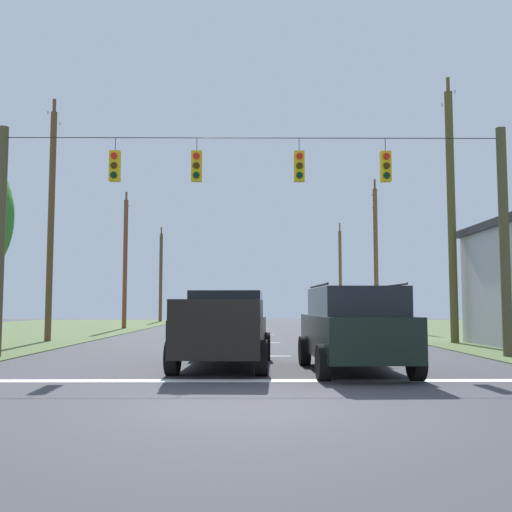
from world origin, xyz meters
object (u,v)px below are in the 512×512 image
Objects in this scene: overhead_signal_span at (252,225)px; utility_pole_mid_right at (451,213)px; suv_black at (354,327)px; distant_car_crossing_white at (340,321)px; utility_pole_distant_right at (125,262)px; utility_pole_far_right at (376,254)px; utility_pole_distant_left at (161,276)px; utility_pole_near_left at (340,273)px; pickup_truck at (225,329)px; utility_pole_far_left at (51,221)px.

utility_pole_mid_right is (8.39, 6.53, 1.44)m from overhead_signal_span.
overhead_signal_span is at bearing 120.82° from suv_black.
distant_car_crossing_white is 0.47× the size of utility_pole_distant_right.
suv_black is at bearing -97.30° from distant_car_crossing_white.
distant_car_crossing_white is 11.42m from utility_pole_far_right.
distant_car_crossing_white is at bearing 123.91° from utility_pole_mid_right.
utility_pole_distant_left is (-17.39, 17.62, -0.64)m from utility_pole_far_right.
utility_pole_mid_right is 1.19× the size of utility_pole_near_left.
utility_pole_distant_right reaches higher than pickup_truck.
utility_pole_mid_right is 37.48m from utility_pole_distant_left.
utility_pole_mid_right is at bearing -90.29° from utility_pole_far_right.
distant_car_crossing_white is at bearing 70.91° from pickup_truck.
utility_pole_near_left is at bearing 81.87° from suv_black.
utility_pole_mid_right is at bearing -62.48° from utility_pole_distant_left.
pickup_truck is 13.98m from utility_pole_far_left.
pickup_truck is 0.53× the size of utility_pole_far_right.
pickup_truck is at bearing 156.93° from suv_black.
pickup_truck is 0.51× the size of utility_pole_far_left.
utility_pole_distant_right is at bearing 89.18° from utility_pole_far_left.
utility_pole_far_left is (-17.25, 1.28, -0.20)m from utility_pole_mid_right.
utility_pole_far_left reaches higher than pickup_truck.
utility_pole_distant_left is (-8.21, 42.46, 3.46)m from pickup_truck.
utility_pole_distant_right is (-17.14, -16.42, -0.12)m from utility_pole_near_left.
utility_pole_distant_left is at bearing 134.63° from utility_pole_far_right.
utility_pole_near_left reaches higher than utility_pole_distant_right.
suv_black is at bearing -59.18° from overhead_signal_span.
overhead_signal_span is 39.54m from utility_pole_near_left.
utility_pole_distant_right is at bearing 143.11° from distant_car_crossing_white.
utility_pole_mid_right is (5.99, 10.56, 4.41)m from suv_black.
suv_black is at bearing -46.43° from utility_pole_far_left.
overhead_signal_span is 1.69× the size of utility_pole_distant_right.
pickup_truck is 0.58× the size of utility_pole_near_left.
utility_pole_far_right is 16.48m from utility_pole_near_left.
utility_pole_near_left is at bearing 43.77° from utility_pole_distant_right.
utility_pole_mid_right reaches higher than pickup_truck.
suv_black is 0.43× the size of utility_pole_mid_right.
suv_black is at bearing -98.13° from utility_pole_near_left.
utility_pole_far_right is at bearing -90.07° from utility_pole_near_left.
utility_pole_distant_left is at bearing 90.88° from utility_pole_distant_right.
utility_pole_distant_left is at bearing 117.52° from utility_pole_mid_right.
suv_black is 43.22m from utility_pole_near_left.
suv_black is 45.35m from utility_pole_distant_left.
suv_black is at bearing -119.58° from utility_pole_mid_right.
overhead_signal_span is 1.66× the size of utility_pole_near_left.
distant_car_crossing_white is at bearing -63.94° from utility_pole_distant_left.
overhead_signal_span reaches higher than pickup_truck.
utility_pole_near_left reaches higher than pickup_truck.
utility_pole_far_right is 1.11× the size of utility_pole_distant_left.
utility_pole_near_left reaches higher than suv_black.
utility_pole_distant_right is (-7.94, 24.89, 3.58)m from pickup_truck.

